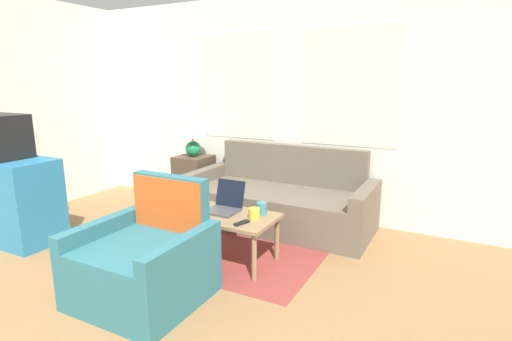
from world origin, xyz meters
TOP-DOWN VIEW (x-y plane):
  - wall_back at (-0.00, 3.94)m, footprint 6.83×0.06m
  - rug at (-0.00, 2.91)m, footprint 1.54×1.96m
  - couch at (0.03, 3.49)m, footprint 2.08×0.89m
  - armchair at (-0.23, 1.59)m, footprint 0.88×0.83m
  - tv_dresser at (-2.30, 1.81)m, footprint 1.14×0.54m
  - side_table at (-1.28, 3.63)m, footprint 0.42×0.42m
  - table_lamp at (-1.28, 3.63)m, footprint 0.36×0.36m
  - coffee_table at (-0.00, 2.40)m, footprint 0.86×0.55m
  - laptop at (-0.10, 2.49)m, footprint 0.29×0.32m
  - cup_navy at (0.25, 2.42)m, footprint 0.10×0.10m
  - cup_yellow at (0.25, 2.55)m, footprint 0.09×0.09m
  - tv_remote at (0.22, 2.25)m, footprint 0.09×0.16m

SIDE VIEW (x-z plane):
  - rug at x=0.00m, z-range 0.00..0.01m
  - couch at x=0.03m, z-range -0.18..0.70m
  - armchair at x=-0.23m, z-range -0.17..0.72m
  - side_table at x=-1.28m, z-range 0.00..0.66m
  - coffee_table at x=0.00m, z-range 0.17..0.61m
  - tv_dresser at x=-2.30m, z-range 0.00..0.86m
  - tv_remote at x=0.22m, z-range 0.44..0.46m
  - cup_navy at x=0.25m, z-range 0.44..0.53m
  - cup_yellow at x=0.25m, z-range 0.44..0.55m
  - laptop at x=-0.10m, z-range 0.37..0.63m
  - table_lamp at x=-1.28m, z-range 0.73..1.25m
  - wall_back at x=0.00m, z-range 0.01..2.61m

